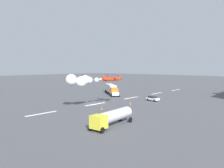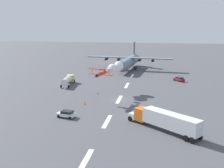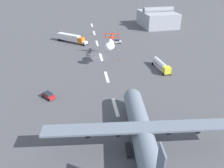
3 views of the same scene
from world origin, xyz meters
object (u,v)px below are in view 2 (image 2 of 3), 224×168
at_px(followme_car_yellow, 179,79).
at_px(traffic_cone_far, 97,93).
at_px(stunt_biplane_red, 114,68).
at_px(fuel_tanker_truck, 68,80).
at_px(airport_staff_sedan, 66,114).
at_px(traffic_cone_near, 85,103).
at_px(cargo_transport_plane, 129,62).
at_px(semi_truck_orange, 165,120).

height_order(followme_car_yellow, traffic_cone_far, followme_car_yellow).
bearing_deg(stunt_biplane_red, fuel_tanker_truck, 64.82).
xyz_separation_m(followme_car_yellow, airport_staff_sedan, (-43.86, 26.61, -0.00)).
bearing_deg(airport_staff_sedan, fuel_tanker_truck, 18.14).
xyz_separation_m(airport_staff_sedan, traffic_cone_near, (10.20, -1.25, -0.44)).
bearing_deg(traffic_cone_far, followme_car_yellow, -47.11).
distance_m(cargo_transport_plane, fuel_tanker_truck, 37.24).
xyz_separation_m(followme_car_yellow, traffic_cone_far, (-22.74, 24.48, -0.44)).
distance_m(semi_truck_orange, traffic_cone_far, 31.44).
xyz_separation_m(stunt_biplane_red, airport_staff_sedan, (-23.27, 6.51, -6.51)).
xyz_separation_m(stunt_biplane_red, fuel_tanker_truck, (7.85, 16.71, -5.56)).
distance_m(semi_truck_orange, airport_staff_sedan, 21.38).
bearing_deg(followme_car_yellow, stunt_biplane_red, 135.70).
distance_m(fuel_tanker_truck, airport_staff_sedan, 32.77).
distance_m(cargo_transport_plane, traffic_cone_far, 43.67).
distance_m(airport_staff_sedan, traffic_cone_near, 10.29).
xyz_separation_m(cargo_transport_plane, airport_staff_sedan, (-64.48, 6.27, -2.71)).
xyz_separation_m(stunt_biplane_red, traffic_cone_near, (-13.07, 5.27, -6.94)).
height_order(followme_car_yellow, airport_staff_sedan, same).
relative_size(cargo_transport_plane, stunt_biplane_red, 2.22).
bearing_deg(airport_staff_sedan, semi_truck_orange, -100.80).
height_order(traffic_cone_near, traffic_cone_far, same).
bearing_deg(cargo_transport_plane, fuel_tanker_truck, 153.73).
bearing_deg(traffic_cone_far, cargo_transport_plane, -5.46).
height_order(followme_car_yellow, traffic_cone_near, followme_car_yellow).
bearing_deg(semi_truck_orange, airport_staff_sedan, 79.20).
relative_size(semi_truck_orange, traffic_cone_near, 18.94).
relative_size(fuel_tanker_truck, airport_staff_sedan, 2.39).
bearing_deg(fuel_tanker_truck, stunt_biplane_red, -115.18).
distance_m(semi_truck_orange, fuel_tanker_truck, 46.95).
xyz_separation_m(cargo_transport_plane, traffic_cone_near, (-54.28, 5.02, -3.15)).
distance_m(stunt_biplane_red, traffic_cone_near, 15.71).
relative_size(semi_truck_orange, airport_staff_sedan, 3.27).
relative_size(followme_car_yellow, airport_staff_sedan, 0.99).
bearing_deg(fuel_tanker_truck, traffic_cone_near, -151.33).
bearing_deg(traffic_cone_near, cargo_transport_plane, -5.29).
height_order(semi_truck_orange, traffic_cone_near, semi_truck_orange).
bearing_deg(stunt_biplane_red, airport_staff_sedan, 164.36).
bearing_deg(traffic_cone_near, traffic_cone_far, -4.61).
relative_size(cargo_transport_plane, traffic_cone_near, 50.53).
bearing_deg(followme_car_yellow, cargo_transport_plane, 44.60).
height_order(airport_staff_sedan, traffic_cone_near, airport_staff_sedan).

